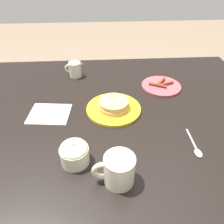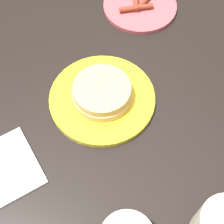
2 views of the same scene
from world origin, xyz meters
TOP-DOWN VIEW (x-y plane):
  - ground_plane at (0.00, 0.00)m, footprint 8.00×8.00m
  - dining_table at (0.00, 0.00)m, footprint 1.52×1.03m
  - pancake_plate at (-0.05, 0.00)m, footprint 0.23×0.23m
  - side_plate_bacon at (-0.30, -0.18)m, footprint 0.19×0.19m

SIDE VIEW (x-z plane):
  - ground_plane at x=0.00m, z-range 0.00..0.00m
  - dining_table at x=0.00m, z-range 0.27..1.00m
  - side_plate_bacon at x=-0.30m, z-range 0.73..0.75m
  - pancake_plate at x=-0.05m, z-range 0.72..0.77m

